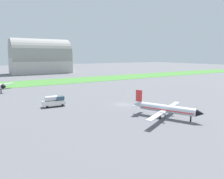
% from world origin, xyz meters
% --- Properties ---
extents(ground_plane, '(600.00, 600.00, 0.00)m').
position_xyz_m(ground_plane, '(0.00, 0.00, 0.00)').
color(ground_plane, slate).
extents(grass_taxiway_strip, '(360.00, 28.00, 0.08)m').
position_xyz_m(grass_taxiway_strip, '(0.00, 68.35, 0.04)').
color(grass_taxiway_strip, '#478438').
rests_on(grass_taxiway_strip, ground_plane).
extents(airplane_foreground_turboprop, '(19.33, 16.80, 6.22)m').
position_xyz_m(airplane_foreground_turboprop, '(0.59, -17.02, 2.27)').
color(airplane_foreground_turboprop, silver).
rests_on(airplane_foreground_turboprop, ground_plane).
extents(fuel_truck_near_gate, '(6.58, 2.84, 3.29)m').
position_xyz_m(fuel_truck_near_gate, '(-18.95, 8.78, 1.58)').
color(fuel_truck_near_gate, white).
rests_on(fuel_truck_near_gate, ground_plane).
extents(hangar_distant, '(47.53, 26.26, 28.59)m').
position_xyz_m(hangar_distant, '(7.82, 132.17, 12.64)').
color(hangar_distant, '#BCB7B2').
rests_on(hangar_distant, ground_plane).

